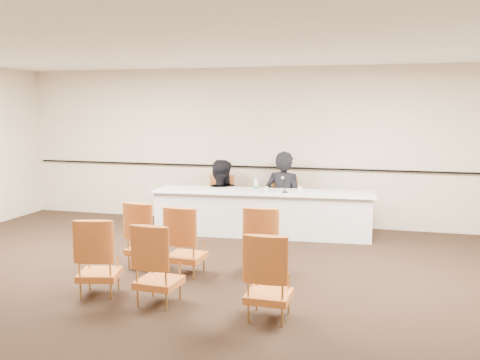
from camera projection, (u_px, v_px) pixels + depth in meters
name	position (u px, v px, depth m)	size (l,w,h in m)	color
floor	(193.00, 288.00, 6.66)	(10.00, 10.00, 0.00)	black
ceiling	(190.00, 42.00, 6.25)	(10.00, 10.00, 0.00)	white
wall_back	(264.00, 146.00, 10.28)	(10.00, 0.04, 3.00)	beige
wall_rail	(264.00, 167.00, 10.30)	(9.80, 0.04, 0.03)	black
panel_table	(263.00, 213.00, 9.45)	(3.87, 0.89, 0.77)	silver
panelist_main	(284.00, 204.00, 9.94)	(0.72, 0.47, 1.97)	black
panelist_main_chair	(284.00, 203.00, 9.94)	(0.50, 0.50, 0.95)	#B15F1F
panelist_second	(220.00, 208.00, 10.18)	(0.89, 0.70, 1.84)	black
panelist_second_chair	(220.00, 201.00, 10.17)	(0.50, 0.50, 0.95)	#B15F1F
papers	(288.00, 192.00, 9.27)	(0.30, 0.22, 0.00)	white
microphone	(285.00, 185.00, 9.21)	(0.10, 0.20, 0.28)	black
water_bottle	(256.00, 185.00, 9.35)	(0.08, 0.08, 0.25)	#167D77
drinking_glass	(266.00, 189.00, 9.28)	(0.06, 0.06, 0.10)	silver
coffee_cup	(300.00, 190.00, 9.16)	(0.08, 0.08, 0.12)	silver
aud_chair_front_left	(146.00, 234.00, 7.48)	(0.50, 0.50, 0.95)	#B15F1F
aud_chair_front_mid	(186.00, 240.00, 7.15)	(0.50, 0.50, 0.95)	#B15F1F
aud_chair_front_right	(263.00, 241.00, 7.13)	(0.50, 0.50, 0.95)	#B15F1F
aud_chair_back_left	(99.00, 256.00, 6.39)	(0.50, 0.50, 0.95)	#B15F1F
aud_chair_back_mid	(159.00, 263.00, 6.10)	(0.50, 0.50, 0.95)	#B15F1F
aud_chair_back_right	(269.00, 275.00, 5.66)	(0.50, 0.50, 0.95)	#B15F1F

